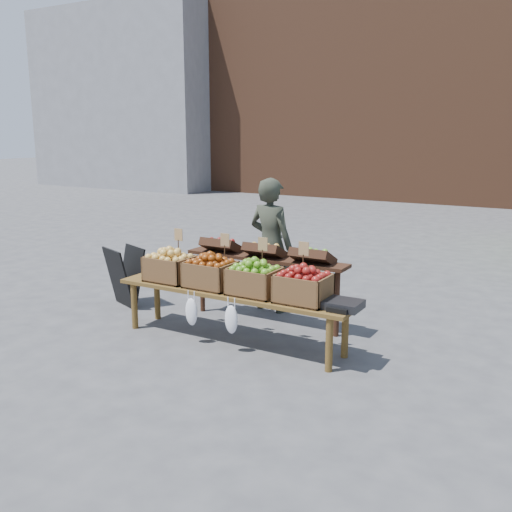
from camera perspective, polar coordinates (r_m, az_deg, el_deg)
The scene contains 11 objects.
ground at distance 6.01m, azimuth 3.53°, elevation -9.26°, with size 80.00×80.00×0.00m, color #4B4B4E.
grey_building at distance 24.45m, azimuth -12.66°, elevation 15.05°, with size 8.00×3.00×7.00m, color gray.
vendor at distance 7.07m, azimuth 1.49°, elevation 1.10°, with size 0.61×0.40×1.67m, color #2E3327.
chalkboard_sign at distance 7.53m, azimuth -12.99°, elevation -2.00°, with size 0.51×0.28×0.78m, color black, non-canonical shape.
back_table at distance 6.64m, azimuth 0.92°, elevation -2.43°, with size 2.10×0.44×1.04m, color #311B10, non-canonical shape.
display_bench at distance 6.11m, azimuth -2.38°, elevation -6.05°, with size 2.70×0.56×0.57m, color brown, non-canonical shape.
crate_golden_apples at distance 6.46m, azimuth -8.59°, elevation -1.24°, with size 0.50×0.40×0.28m, color #DBD648, non-canonical shape.
crate_russet_pears at distance 6.14m, azimuth -4.57°, elevation -1.86°, with size 0.50×0.40×0.28m, color #8E3F0B, non-canonical shape.
crate_red_apples at distance 5.85m, azimuth -0.14°, elevation -2.53°, with size 0.50×0.40×0.28m, color #45801F, non-canonical shape.
crate_green_apples at distance 5.60m, azimuth 4.72°, elevation -3.25°, with size 0.50×0.40×0.28m, color maroon, non-canonical shape.
weighing_scale at distance 5.47m, azimuth 8.73°, elevation -4.83°, with size 0.34×0.30×0.08m, color black.
Camera 1 is at (2.50, -5.01, 2.21)m, focal length 40.00 mm.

